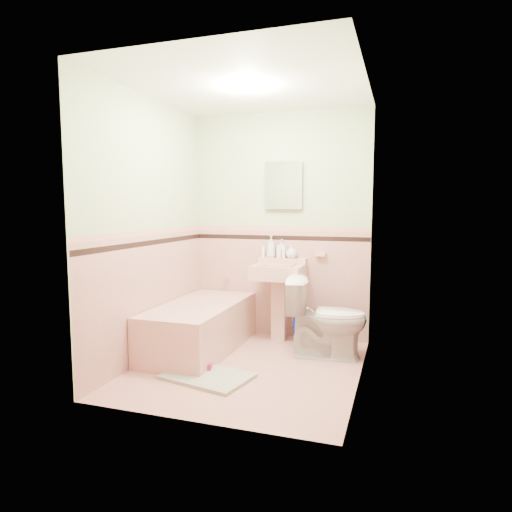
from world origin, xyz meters
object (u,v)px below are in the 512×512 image
(sink, at_px, (278,303))
(soap_bottle_mid, at_px, (282,249))
(soap_bottle_right, at_px, (291,251))
(toilet, at_px, (326,318))
(medicine_cabinet, at_px, (284,185))
(bucket, at_px, (305,332))
(soap_bottle_left, at_px, (271,247))
(shoe, at_px, (204,367))
(bathtub, at_px, (200,328))

(sink, bearing_deg, soap_bottle_mid, 92.05)
(soap_bottle_right, height_order, toilet, soap_bottle_right)
(medicine_cabinet, bearing_deg, bucket, -36.13)
(sink, height_order, bucket, sink)
(soap_bottle_right, xyz_separation_m, toilet, (0.48, -0.52, -0.59))
(soap_bottle_mid, distance_m, bucket, 0.94)
(soap_bottle_left, bearing_deg, medicine_cabinet, 12.96)
(sink, xyz_separation_m, toilet, (0.59, -0.34, -0.03))
(soap_bottle_right, distance_m, shoe, 1.66)
(shoe, bearing_deg, toilet, 23.83)
(soap_bottle_left, xyz_separation_m, soap_bottle_mid, (0.12, 0.00, -0.02))
(sink, relative_size, medicine_cabinet, 1.69)
(soap_bottle_right, bearing_deg, shoe, -110.13)
(soap_bottle_mid, bearing_deg, bucket, -31.69)
(toilet, bearing_deg, sink, 53.15)
(soap_bottle_left, xyz_separation_m, bucket, (0.43, -0.19, -0.89))
(sink, bearing_deg, toilet, -30.25)
(toilet, relative_size, shoe, 5.65)
(toilet, xyz_separation_m, shoe, (-0.96, -0.77, -0.33))
(soap_bottle_mid, bearing_deg, soap_bottle_right, 0.00)
(medicine_cabinet, bearing_deg, soap_bottle_left, -167.04)
(shoe, bearing_deg, bucket, 43.54)
(bathtub, relative_size, shoe, 10.88)
(bathtub, relative_size, medicine_cabinet, 3.01)
(sink, xyz_separation_m, soap_bottle_right, (0.10, 0.18, 0.56))
(sink, height_order, soap_bottle_right, soap_bottle_right)
(shoe, bearing_deg, bathtub, 102.75)
(soap_bottle_left, bearing_deg, soap_bottle_mid, 0.00)
(bathtub, xyz_separation_m, soap_bottle_right, (0.78, 0.71, 0.75))
(soap_bottle_right, distance_m, bucket, 0.89)
(soap_bottle_mid, bearing_deg, shoe, -105.81)
(soap_bottle_left, bearing_deg, toilet, -36.07)
(soap_bottle_mid, relative_size, toilet, 0.27)
(sink, height_order, toilet, sink)
(soap_bottle_mid, xyz_separation_m, bucket, (0.31, -0.19, -0.87))
(soap_bottle_left, distance_m, shoe, 1.63)
(shoe, bearing_deg, soap_bottle_left, 64.35)
(bathtub, xyz_separation_m, shoe, (0.31, -0.58, -0.17))
(soap_bottle_left, bearing_deg, sink, -54.08)
(sink, xyz_separation_m, soap_bottle_left, (-0.13, 0.18, 0.60))
(soap_bottle_left, relative_size, shoe, 1.78)
(medicine_cabinet, height_order, soap_bottle_right, medicine_cabinet)
(soap_bottle_right, xyz_separation_m, bucket, (0.20, -0.19, -0.84))
(bathtub, height_order, soap_bottle_left, soap_bottle_left)
(soap_bottle_left, height_order, toilet, soap_bottle_left)
(sink, bearing_deg, soap_bottle_left, 125.92)
(toilet, bearing_deg, bathtub, 91.88)
(bucket, relative_size, shoe, 1.92)
(soap_bottle_mid, relative_size, bucket, 0.78)
(sink, height_order, soap_bottle_left, soap_bottle_left)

